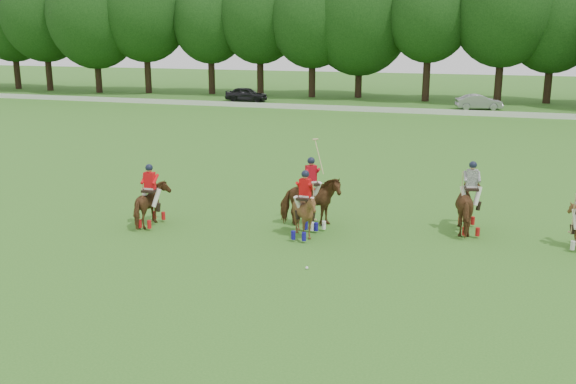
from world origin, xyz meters
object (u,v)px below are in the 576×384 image
(polo_red_a, at_px, (151,204))
(polo_red_c, at_px, (305,214))
(polo_stripe_a, at_px, (470,206))
(car_mid, at_px, (479,102))
(polo_red_b, at_px, (311,202))
(polo_ball, at_px, (307,268))
(car_left, at_px, (246,94))

(polo_red_a, distance_m, polo_red_c, 5.52)
(polo_stripe_a, bearing_deg, car_mid, 91.13)
(polo_red_b, distance_m, polo_red_c, 1.22)
(polo_red_b, distance_m, polo_stripe_a, 5.41)
(polo_red_a, height_order, polo_stripe_a, polo_stripe_a)
(polo_red_b, xyz_separation_m, polo_red_c, (0.14, -1.20, -0.10))
(polo_red_b, relative_size, polo_red_c, 1.33)
(car_mid, distance_m, polo_ball, 41.69)
(car_left, xyz_separation_m, polo_red_c, (17.20, -38.71, 0.12))
(car_left, distance_m, polo_ball, 45.30)
(polo_red_a, distance_m, polo_ball, 6.88)
(polo_red_b, bearing_deg, polo_stripe_a, 11.15)
(polo_red_a, height_order, polo_red_c, polo_red_c)
(car_mid, relative_size, polo_stripe_a, 1.60)
(polo_red_c, xyz_separation_m, polo_ball, (0.88, -2.83, -0.77))
(polo_red_c, bearing_deg, car_mid, 83.45)
(polo_red_c, distance_m, polo_stripe_a, 5.63)
(polo_stripe_a, height_order, polo_ball, polo_stripe_a)
(polo_stripe_a, distance_m, polo_ball, 6.69)
(polo_red_a, relative_size, polo_ball, 24.53)
(polo_red_a, bearing_deg, polo_red_b, 16.53)
(car_mid, relative_size, polo_red_a, 1.78)
(car_mid, bearing_deg, polo_red_c, 158.97)
(polo_red_c, distance_m, polo_ball, 3.06)
(car_left, xyz_separation_m, polo_stripe_a, (22.36, -36.46, 0.21))
(polo_red_c, bearing_deg, polo_red_a, -175.98)
(car_left, relative_size, polo_stripe_a, 1.65)
(polo_red_a, xyz_separation_m, polo_red_b, (5.36, 1.59, 0.12))
(polo_red_a, xyz_separation_m, polo_red_c, (5.50, 0.39, 0.03))
(car_mid, xyz_separation_m, polo_red_b, (-4.58, -37.50, 0.26))
(polo_red_a, bearing_deg, car_mid, 75.73)
(polo_red_a, relative_size, polo_red_b, 0.73)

